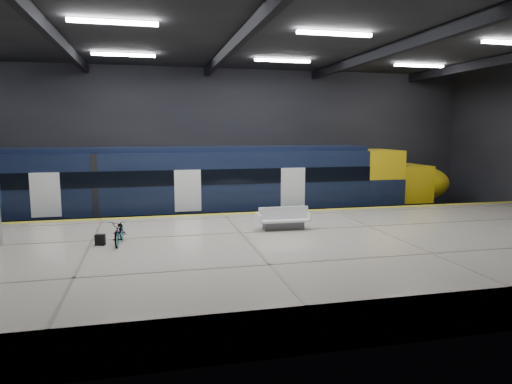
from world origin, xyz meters
name	(u,v)px	position (x,y,z in m)	size (l,w,h in m)	color
ground	(236,255)	(0.00, 0.00, 0.00)	(30.00, 30.00, 0.00)	black
room_shell	(235,103)	(0.00, 0.00, 5.72)	(30.10, 16.10, 8.05)	black
platform	(250,259)	(0.00, -2.50, 0.55)	(30.00, 11.00, 1.10)	beige
safety_strip	(224,214)	(0.00, 2.75, 1.11)	(30.00, 0.40, 0.01)	gold
rails	(215,225)	(0.00, 5.50, 0.08)	(30.00, 1.52, 0.16)	gray
train	(160,187)	(-2.62, 5.50, 2.06)	(29.40, 2.84, 3.79)	black
bench	(283,221)	(1.65, -0.80, 1.40)	(1.93, 0.85, 0.84)	#595B60
bicycle	(120,232)	(-4.08, -1.73, 1.51)	(0.54, 1.56, 0.82)	#99999E
pannier_bag	(100,240)	(-4.68, -1.73, 1.28)	(0.30, 0.18, 0.35)	black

